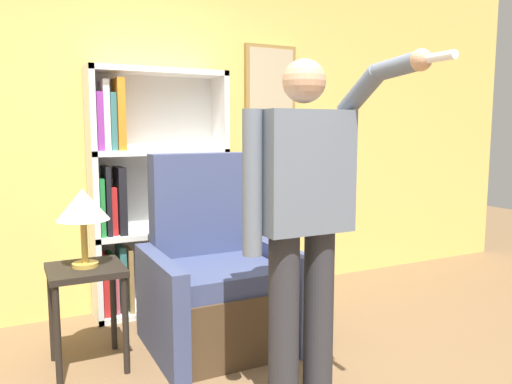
% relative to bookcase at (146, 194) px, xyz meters
% --- Properties ---
extents(wall_back, '(8.00, 0.11, 2.80)m').
position_rel_bookcase_xyz_m(wall_back, '(-0.08, 0.16, 0.50)').
color(wall_back, '#E0C160').
rests_on(wall_back, ground_plane).
extents(bookcase, '(1.02, 0.28, 1.82)m').
position_rel_bookcase_xyz_m(bookcase, '(0.00, 0.00, 0.00)').
color(bookcase, white).
rests_on(bookcase, ground_plane).
extents(armchair, '(0.89, 0.83, 1.22)m').
position_rel_bookcase_xyz_m(armchair, '(0.25, -0.75, -0.52)').
color(armchair, '#4C3823').
rests_on(armchair, ground_plane).
extents(person_standing, '(0.60, 0.78, 1.71)m').
position_rel_bookcase_xyz_m(person_standing, '(0.33, -1.67, 0.08)').
color(person_standing, '#2D2D33').
rests_on(person_standing, ground_plane).
extents(side_table, '(0.42, 0.42, 0.60)m').
position_rel_bookcase_xyz_m(side_table, '(-0.55, -0.74, -0.41)').
color(side_table, black).
rests_on(side_table, ground_plane).
extents(table_lamp, '(0.29, 0.29, 0.45)m').
position_rel_bookcase_xyz_m(table_lamp, '(-0.55, -0.74, 0.05)').
color(table_lamp, gold).
rests_on(table_lamp, side_table).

